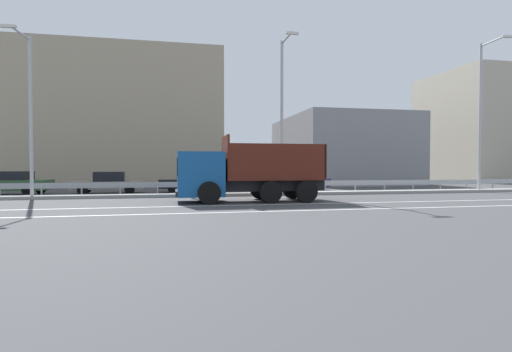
% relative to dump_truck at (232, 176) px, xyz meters
% --- Properties ---
extents(ground_plane, '(320.00, 320.00, 0.00)m').
position_rel_dump_truck_xyz_m(ground_plane, '(2.56, 0.70, -1.23)').
color(ground_plane, '#424244').
extents(lane_strip_0, '(67.73, 0.16, 0.01)m').
position_rel_dump_truck_xyz_m(lane_strip_0, '(0.93, -1.80, -1.23)').
color(lane_strip_0, silver).
rests_on(lane_strip_0, ground_plane).
extents(lane_strip_1, '(67.73, 0.16, 0.01)m').
position_rel_dump_truck_xyz_m(lane_strip_1, '(0.93, -4.36, -1.23)').
color(lane_strip_1, silver).
rests_on(lane_strip_1, ground_plane).
extents(median_island, '(37.25, 1.10, 0.18)m').
position_rel_dump_truck_xyz_m(median_island, '(2.56, 3.66, -1.14)').
color(median_island, gray).
rests_on(median_island, ground_plane).
extents(median_guardrail, '(67.73, 0.09, 0.78)m').
position_rel_dump_truck_xyz_m(median_guardrail, '(2.56, 5.03, -0.66)').
color(median_guardrail, '#9EA0A5').
rests_on(median_guardrail, ground_plane).
extents(dump_truck, '(7.21, 2.64, 3.19)m').
position_rel_dump_truck_xyz_m(dump_truck, '(0.00, 0.00, 0.00)').
color(dump_truck, '#144C8C').
rests_on(dump_truck, ground_plane).
extents(median_road_sign, '(0.70, 0.16, 2.20)m').
position_rel_dump_truck_xyz_m(median_road_sign, '(-2.14, 3.66, -0.08)').
color(median_road_sign, white).
rests_on(median_road_sign, ground_plane).
extents(street_lamp_1, '(0.72, 2.44, 8.40)m').
position_rel_dump_truck_xyz_m(street_lamp_1, '(-10.05, 3.31, 3.48)').
color(street_lamp_1, '#ADADB2').
rests_on(street_lamp_1, ground_plane).
extents(street_lamp_2, '(0.70, 2.31, 9.11)m').
position_rel_dump_truck_xyz_m(street_lamp_2, '(3.51, 3.59, 3.83)').
color(street_lamp_2, '#ADADB2').
rests_on(street_lamp_2, ground_plane).
extents(street_lamp_3, '(0.71, 2.40, 9.76)m').
position_rel_dump_truck_xyz_m(street_lamp_3, '(17.05, 3.51, 4.17)').
color(street_lamp_3, '#ADADB2').
rests_on(street_lamp_3, ground_plane).
extents(parked_car_2, '(4.50, 2.29, 1.42)m').
position_rel_dump_truck_xyz_m(parked_car_2, '(-12.28, 6.96, -0.51)').
color(parked_car_2, '#335B33').
rests_on(parked_car_2, ground_plane).
extents(parked_car_3, '(4.40, 2.19, 1.37)m').
position_rel_dump_truck_xyz_m(parked_car_3, '(-6.78, 6.97, -0.54)').
color(parked_car_3, gray).
rests_on(parked_car_3, ground_plane).
extents(parked_car_4, '(4.61, 2.07, 1.26)m').
position_rel_dump_truck_xyz_m(parked_car_4, '(-1.51, 7.24, -0.57)').
color(parked_car_4, black).
rests_on(parked_car_4, ground_plane).
extents(parked_car_5, '(4.88, 2.27, 1.39)m').
position_rel_dump_truck_xyz_m(parked_car_5, '(5.38, 7.33, -0.52)').
color(parked_car_5, navy).
rests_on(parked_car_5, ground_plane).
extents(background_building_0, '(22.72, 9.85, 12.22)m').
position_rel_dump_truck_xyz_m(background_building_0, '(-9.79, 20.55, 4.88)').
color(background_building_0, tan).
rests_on(background_building_0, ground_plane).
extents(background_building_1, '(10.47, 13.48, 6.41)m').
position_rel_dump_truck_xyz_m(background_building_1, '(13.33, 17.73, 1.97)').
color(background_building_1, gray).
rests_on(background_building_1, ground_plane).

